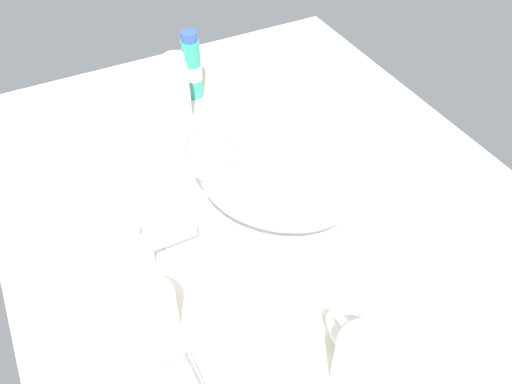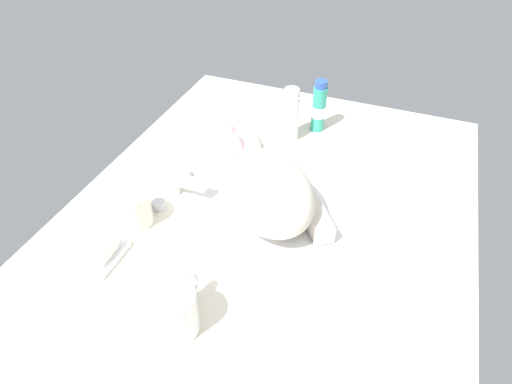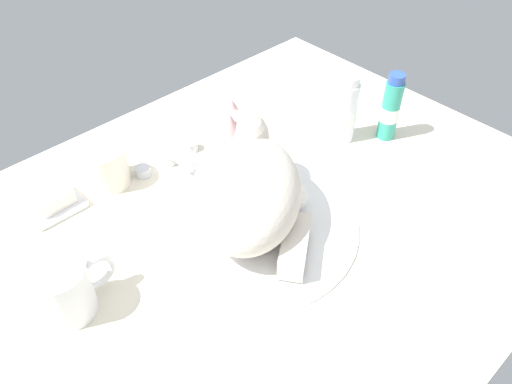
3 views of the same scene
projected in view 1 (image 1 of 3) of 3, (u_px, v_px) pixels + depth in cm
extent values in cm
cube|color=silver|center=(276.00, 220.00, 85.32)|extent=(110.00, 82.50, 3.00)
cylinder|color=white|center=(277.00, 211.00, 83.98)|extent=(36.94, 36.94, 0.84)
cylinder|color=silver|center=(142.00, 257.00, 76.04)|extent=(3.60, 3.60, 3.05)
cube|color=silver|center=(167.00, 236.00, 75.61)|extent=(2.00, 8.35, 2.00)
cylinder|color=silver|center=(155.00, 288.00, 72.96)|extent=(2.80, 2.80, 1.80)
cylinder|color=silver|center=(131.00, 234.00, 80.00)|extent=(2.80, 2.80, 1.80)
ellipsoid|color=beige|center=(278.00, 180.00, 79.09)|extent=(29.68, 29.54, 13.08)
sphere|color=beige|center=(216.00, 154.00, 77.82)|extent=(12.95, 12.95, 9.16)
ellipsoid|color=white|center=(228.00, 166.00, 78.78)|extent=(7.78, 7.76, 5.04)
cone|color=#DB9E9E|center=(224.00, 143.00, 73.53)|extent=(5.83, 5.83, 4.12)
cone|color=#DB9E9E|center=(197.00, 137.00, 74.48)|extent=(5.83, 5.83, 4.12)
cube|color=beige|center=(331.00, 179.00, 85.97)|extent=(11.00, 9.51, 3.86)
ellipsoid|color=white|center=(267.00, 163.00, 88.95)|extent=(6.52, 6.49, 3.47)
cylinder|color=white|center=(365.00, 366.00, 61.12)|extent=(7.39, 7.39, 8.64)
torus|color=white|center=(341.00, 332.00, 64.23)|extent=(5.84, 1.00, 5.84)
cylinder|color=silver|center=(148.00, 314.00, 66.75)|extent=(7.45, 7.45, 7.42)
cylinder|color=white|center=(178.00, 94.00, 97.45)|extent=(4.37, 4.37, 12.20)
cylinder|color=white|center=(179.00, 96.00, 97.88)|extent=(4.46, 4.46, 3.05)
cylinder|color=white|center=(174.00, 60.00, 92.53)|extent=(3.72, 3.72, 1.80)
cylinder|color=teal|center=(192.00, 69.00, 103.55)|extent=(3.60, 3.60, 12.16)
cylinder|color=white|center=(193.00, 72.00, 103.97)|extent=(3.67, 3.67, 3.04)
cylinder|color=#2D51AD|center=(189.00, 36.00, 98.65)|extent=(3.06, 3.06, 1.80)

